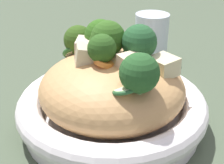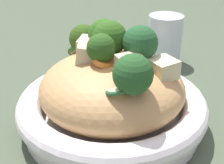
{
  "view_description": "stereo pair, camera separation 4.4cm",
  "coord_description": "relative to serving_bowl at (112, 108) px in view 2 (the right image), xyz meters",
  "views": [
    {
      "loc": [
        -0.37,
        0.1,
        0.27
      ],
      "look_at": [
        0.0,
        0.0,
        0.07
      ],
      "focal_mm": 49.79,
      "sensor_mm": 36.0,
      "label": 1
    },
    {
      "loc": [
        -0.38,
        0.05,
        0.27
      ],
      "look_at": [
        0.0,
        0.0,
        0.07
      ],
      "focal_mm": 49.79,
      "sensor_mm": 36.0,
      "label": 2
    }
  ],
  "objects": [
    {
      "name": "noodle_heap",
      "position": [
        0.0,
        0.0,
        0.03
      ],
      "size": [
        0.21,
        0.21,
        0.09
      ],
      "color": "tan",
      "rests_on": "serving_bowl"
    },
    {
      "name": "drinking_glass",
      "position": [
        0.22,
        -0.14,
        0.02
      ],
      "size": [
        0.07,
        0.07,
        0.1
      ],
      "color": "silver",
      "rests_on": "ground_plane"
    },
    {
      "name": "ground_plane",
      "position": [
        0.0,
        0.0,
        -0.03
      ],
      "size": [
        3.0,
        3.0,
        0.0
      ],
      "primitive_type": "plane",
      "color": "#45533E"
    },
    {
      "name": "chicken_chunks",
      "position": [
        0.0,
        -0.0,
        0.08
      ],
      "size": [
        0.11,
        0.14,
        0.04
      ],
      "color": "beige",
      "rests_on": "serving_bowl"
    },
    {
      "name": "carrot_coins",
      "position": [
        0.01,
        0.0,
        0.08
      ],
      "size": [
        0.14,
        0.12,
        0.03
      ],
      "color": "orange",
      "rests_on": "serving_bowl"
    },
    {
      "name": "zucchini_slices",
      "position": [
        0.02,
        0.01,
        0.07
      ],
      "size": [
        0.19,
        0.11,
        0.05
      ],
      "color": "beige",
      "rests_on": "serving_bowl"
    },
    {
      "name": "broccoli_florets",
      "position": [
        0.01,
        -0.0,
        0.09
      ],
      "size": [
        0.2,
        0.13,
        0.07
      ],
      "color": "#9AB979",
      "rests_on": "serving_bowl"
    },
    {
      "name": "serving_bowl",
      "position": [
        0.0,
        0.0,
        0.0
      ],
      "size": [
        0.27,
        0.27,
        0.05
      ],
      "color": "white",
      "rests_on": "ground_plane"
    }
  ]
}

